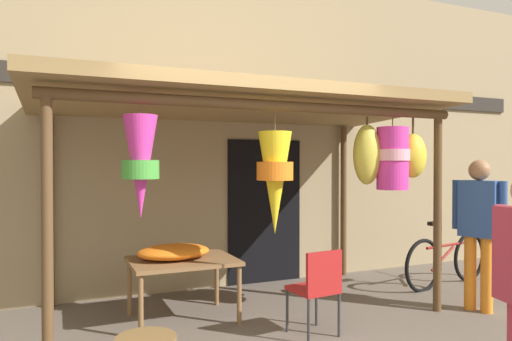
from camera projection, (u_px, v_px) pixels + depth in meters
name	position (u px, v px, depth m)	size (l,w,h in m)	color
shop_facade	(192.00, 125.00, 6.26)	(12.70, 0.29, 4.37)	#9E8966
market_stall_canopy	(254.00, 121.00, 5.16)	(4.53, 2.37, 2.45)	brown
display_table	(183.00, 265.00, 4.96)	(1.10, 0.84, 0.65)	brown
flower_heap_on_table	(175.00, 252.00, 4.95)	(0.77, 0.54, 0.16)	orange
folding_chair	(318.00, 285.00, 4.48)	(0.44, 0.44, 0.84)	#AD1E1E
parked_bicycle	(447.00, 260.00, 6.38)	(1.73, 0.47, 0.92)	black
vendor_in_orange	(479.00, 221.00, 5.26)	(0.35, 0.56, 1.71)	orange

